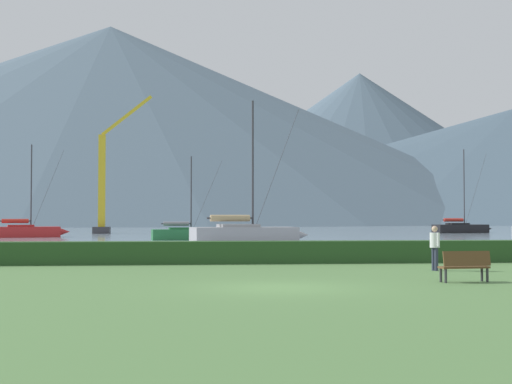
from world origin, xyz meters
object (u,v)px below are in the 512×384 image
Objects in this scene: sailboat_slip_0 at (26,231)px; park_bench_near_path at (465,265)px; sailboat_slip_10 at (186,233)px; dock_crane at (104,189)px; person_seated_viewer at (435,244)px; sailboat_slip_9 at (246,234)px; sailboat_slip_6 at (461,228)px.

sailboat_slip_0 is 5.83× the size of park_bench_near_path.
dock_crane reaches higher than sailboat_slip_10.
person_seated_viewer is (24.23, -47.93, 0.35)m from sailboat_slip_0.
sailboat_slip_10 is (-4.30, 9.76, -0.20)m from sailboat_slip_9.
park_bench_near_path is 0.09× the size of dock_crane.
dock_crane is (-43.69, 2.02, 4.70)m from sailboat_slip_6.
sailboat_slip_9 is 6.49× the size of person_seated_viewer.
park_bench_near_path is 4.92m from person_seated_viewer.
sailboat_slip_9 is (19.79, -19.40, 0.12)m from sailboat_slip_0.
sailboat_slip_9 is at bearing -68.71° from dock_crane.
sailboat_slip_0 is 51.58m from sailboat_slip_6.
sailboat_slip_9 is 6.86× the size of park_bench_near_path.
park_bench_near_path is at bearing -80.83° from sailboat_slip_0.
person_seated_viewer is 0.10× the size of dock_crane.
sailboat_slip_6 is 6.66× the size of park_bench_near_path.
dock_crane reaches higher than sailboat_slip_6.
person_seated_viewer is (8.74, -38.30, 0.43)m from sailboat_slip_10.
sailboat_slip_10 is at bearing -69.65° from dock_crane.
sailboat_slip_6 reaches higher than park_bench_near_path.
dock_crane is (5.85, 16.37, 4.72)m from sailboat_slip_0.
sailboat_slip_6 is at bearing 28.81° from sailboat_slip_10.
sailboat_slip_10 reaches higher than park_bench_near_path.
sailboat_slip_6 is at bearing 53.41° from person_seated_viewer.
sailboat_slip_0 is at bearing 124.59° from sailboat_slip_9.
park_bench_near_path is (3.68, -33.37, -0.22)m from sailboat_slip_9.
person_seated_viewer is (-25.31, -62.28, 0.33)m from sailboat_slip_6.
dock_crane is at bearing 104.00° from sailboat_slip_10.
sailboat_slip_0 is 27.71m from sailboat_slip_9.
sailboat_slip_0 is at bearing 108.29° from park_bench_near_path.
sailboat_slip_10 is (15.49, -9.63, -0.08)m from sailboat_slip_0.
sailboat_slip_0 is 57.75m from park_bench_near_path.
sailboat_slip_6 is at bearing 1.34° from sailboat_slip_0.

